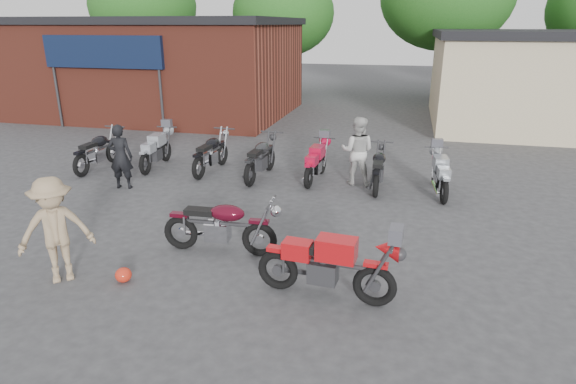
% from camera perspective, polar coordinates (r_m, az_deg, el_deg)
% --- Properties ---
extents(ground, '(90.00, 90.00, 0.00)m').
position_cam_1_polar(ground, '(8.31, -5.00, -9.60)').
color(ground, '#363638').
extents(brick_building, '(12.00, 8.00, 4.00)m').
position_cam_1_polar(brick_building, '(23.87, -15.20, 13.85)').
color(brick_building, maroon).
rests_on(brick_building, ground).
extents(stucco_building, '(10.00, 8.00, 3.50)m').
position_cam_1_polar(stucco_building, '(22.79, 29.90, 11.14)').
color(stucco_building, tan).
rests_on(stucco_building, ground).
extents(tree_0, '(6.56, 6.56, 8.20)m').
position_cam_1_polar(tree_0, '(33.21, -16.63, 18.73)').
color(tree_0, '#164A13').
rests_on(tree_0, ground).
extents(tree_1, '(5.92, 5.92, 7.40)m').
position_cam_1_polar(tree_1, '(29.80, -0.54, 18.72)').
color(tree_1, '#164A13').
rests_on(tree_1, ground).
extents(tree_2, '(7.04, 7.04, 8.80)m').
position_cam_1_polar(tree_2, '(28.90, 18.08, 19.21)').
color(tree_2, '#164A13').
rests_on(tree_2, ground).
extents(vintage_motorcycle, '(2.11, 0.78, 1.21)m').
position_cam_1_polar(vintage_motorcycle, '(8.82, -7.93, -3.59)').
color(vintage_motorcycle, '#460817').
rests_on(vintage_motorcycle, ground).
extents(sportbike, '(2.15, 0.87, 1.22)m').
position_cam_1_polar(sportbike, '(7.35, 4.77, -8.27)').
color(sportbike, red).
rests_on(sportbike, ground).
extents(helmet, '(0.36, 0.36, 0.25)m').
position_cam_1_polar(helmet, '(8.43, -18.93, -9.27)').
color(helmet, red).
rests_on(helmet, ground).
extents(person_dark, '(0.67, 0.50, 1.66)m').
position_cam_1_polar(person_dark, '(12.91, -19.22, 3.97)').
color(person_dark, black).
rests_on(person_dark, ground).
extents(person_light, '(0.90, 0.72, 1.79)m').
position_cam_1_polar(person_light, '(12.61, 8.23, 4.82)').
color(person_light, '#B6B5B1').
rests_on(person_light, ground).
extents(person_tan, '(1.30, 1.23, 1.77)m').
position_cam_1_polar(person_tan, '(8.57, -25.87, -4.10)').
color(person_tan, '#987F5E').
rests_on(person_tan, ground).
extents(row_bike_0, '(0.71, 2.08, 1.20)m').
position_cam_1_polar(row_bike_0, '(14.95, -21.62, 4.78)').
color(row_bike_0, black).
rests_on(row_bike_0, ground).
extents(row_bike_1, '(0.82, 2.05, 1.16)m').
position_cam_1_polar(row_bike_1, '(14.58, -15.40, 5.02)').
color(row_bike_1, '#969BA4').
rests_on(row_bike_1, ground).
extents(row_bike_2, '(0.80, 2.11, 1.20)m').
position_cam_1_polar(row_bike_2, '(13.83, -9.10, 4.81)').
color(row_bike_2, black).
rests_on(row_bike_2, ground).
extents(row_bike_3, '(0.82, 2.15, 1.22)m').
position_cam_1_polar(row_bike_3, '(13.11, -3.26, 4.28)').
color(row_bike_3, '#232426').
rests_on(row_bike_3, ground).
extents(row_bike_4, '(0.77, 1.96, 1.11)m').
position_cam_1_polar(row_bike_4, '(12.89, 3.36, 3.75)').
color(row_bike_4, red).
rests_on(row_bike_4, ground).
extents(row_bike_5, '(0.66, 1.97, 1.14)m').
position_cam_1_polar(row_bike_5, '(12.49, 10.68, 2.99)').
color(row_bike_5, black).
rests_on(row_bike_5, ground).
extents(row_bike_6, '(0.83, 1.97, 1.11)m').
position_cam_1_polar(row_bike_6, '(12.40, 17.60, 2.22)').
color(row_bike_6, gray).
rests_on(row_bike_6, ground).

